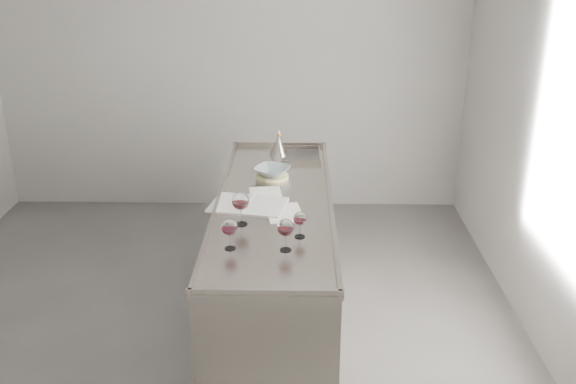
{
  "coord_description": "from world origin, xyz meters",
  "views": [
    {
      "loc": [
        0.66,
        -3.59,
        2.55
      ],
      "look_at": [
        0.59,
        0.26,
        1.02
      ],
      "focal_mm": 40.0,
      "sensor_mm": 36.0,
      "label": 1
    }
  ],
  "objects_px": {
    "wine_glass_left": "(229,228)",
    "ceramic_bowl": "(272,171)",
    "notebook": "(248,205)",
    "wine_funnel": "(279,147)",
    "wine_glass_small": "(300,219)",
    "counter": "(275,264)",
    "wine_glass_right": "(286,228)",
    "wine_glass_middle": "(241,202)"
  },
  "relations": [
    {
      "from": "counter",
      "to": "wine_glass_right",
      "type": "relative_size",
      "value": 12.9
    },
    {
      "from": "wine_glass_middle",
      "to": "wine_glass_right",
      "type": "height_order",
      "value": "wine_glass_middle"
    },
    {
      "from": "ceramic_bowl",
      "to": "wine_glass_right",
      "type": "bearing_deg",
      "value": -84.05
    },
    {
      "from": "wine_glass_left",
      "to": "wine_glass_middle",
      "type": "xyz_separation_m",
      "value": [
        0.03,
        0.32,
        0.02
      ]
    },
    {
      "from": "counter",
      "to": "wine_glass_right",
      "type": "xyz_separation_m",
      "value": [
        0.09,
        -0.71,
        0.6
      ]
    },
    {
      "from": "notebook",
      "to": "ceramic_bowl",
      "type": "distance_m",
      "value": 0.54
    },
    {
      "from": "wine_glass_middle",
      "to": "wine_funnel",
      "type": "bearing_deg",
      "value": 82.0
    },
    {
      "from": "counter",
      "to": "wine_glass_right",
      "type": "distance_m",
      "value": 0.94
    },
    {
      "from": "wine_glass_left",
      "to": "wine_funnel",
      "type": "height_order",
      "value": "wine_funnel"
    },
    {
      "from": "notebook",
      "to": "wine_funnel",
      "type": "height_order",
      "value": "wine_funnel"
    },
    {
      "from": "wine_glass_middle",
      "to": "wine_funnel",
      "type": "height_order",
      "value": "wine_funnel"
    },
    {
      "from": "counter",
      "to": "wine_funnel",
      "type": "distance_m",
      "value": 1.09
    },
    {
      "from": "counter",
      "to": "wine_glass_small",
      "type": "xyz_separation_m",
      "value": [
        0.17,
        -0.54,
        0.58
      ]
    },
    {
      "from": "wine_glass_small",
      "to": "ceramic_bowl",
      "type": "relative_size",
      "value": 0.64
    },
    {
      "from": "wine_glass_left",
      "to": "wine_glass_small",
      "type": "bearing_deg",
      "value": 22.0
    },
    {
      "from": "wine_funnel",
      "to": "notebook",
      "type": "bearing_deg",
      "value": -99.17
    },
    {
      "from": "wine_glass_middle",
      "to": "ceramic_bowl",
      "type": "height_order",
      "value": "wine_glass_middle"
    },
    {
      "from": "notebook",
      "to": "ceramic_bowl",
      "type": "relative_size",
      "value": 2.16
    },
    {
      "from": "wine_glass_small",
      "to": "wine_glass_right",
      "type": "bearing_deg",
      "value": -114.62
    },
    {
      "from": "notebook",
      "to": "wine_glass_middle",
      "type": "bearing_deg",
      "value": -82.82
    },
    {
      "from": "wine_glass_middle",
      "to": "wine_glass_right",
      "type": "relative_size",
      "value": 1.12
    },
    {
      "from": "wine_glass_small",
      "to": "notebook",
      "type": "bearing_deg",
      "value": 126.26
    },
    {
      "from": "counter",
      "to": "wine_funnel",
      "type": "bearing_deg",
      "value": 89.94
    },
    {
      "from": "wine_glass_left",
      "to": "ceramic_bowl",
      "type": "relative_size",
      "value": 0.72
    },
    {
      "from": "wine_glass_left",
      "to": "wine_glass_middle",
      "type": "relative_size",
      "value": 0.85
    },
    {
      "from": "wine_glass_middle",
      "to": "wine_glass_small",
      "type": "relative_size",
      "value": 1.34
    },
    {
      "from": "wine_glass_small",
      "to": "counter",
      "type": "bearing_deg",
      "value": 107.29
    },
    {
      "from": "wine_glass_left",
      "to": "wine_glass_right",
      "type": "xyz_separation_m",
      "value": [
        0.31,
        -0.01,
        0.01
      ]
    },
    {
      "from": "counter",
      "to": "wine_glass_left",
      "type": "distance_m",
      "value": 0.94
    },
    {
      "from": "wine_funnel",
      "to": "ceramic_bowl",
      "type": "bearing_deg",
      "value": -93.49
    },
    {
      "from": "notebook",
      "to": "wine_glass_small",
      "type": "bearing_deg",
      "value": -42.78
    },
    {
      "from": "wine_glass_right",
      "to": "wine_glass_small",
      "type": "relative_size",
      "value": 1.2
    },
    {
      "from": "wine_glass_right",
      "to": "notebook",
      "type": "xyz_separation_m",
      "value": [
        -0.26,
        0.63,
        -0.13
      ]
    },
    {
      "from": "notebook",
      "to": "ceramic_bowl",
      "type": "xyz_separation_m",
      "value": [
        0.14,
        0.53,
        0.04
      ]
    },
    {
      "from": "wine_glass_small",
      "to": "notebook",
      "type": "xyz_separation_m",
      "value": [
        -0.33,
        0.46,
        -0.1
      ]
    },
    {
      "from": "wine_glass_small",
      "to": "notebook",
      "type": "distance_m",
      "value": 0.57
    },
    {
      "from": "counter",
      "to": "wine_funnel",
      "type": "xyz_separation_m",
      "value": [
        0.0,
        0.95,
        0.54
      ]
    },
    {
      "from": "notebook",
      "to": "wine_funnel",
      "type": "bearing_deg",
      "value": 91.79
    },
    {
      "from": "wine_glass_left",
      "to": "wine_funnel",
      "type": "distance_m",
      "value": 1.66
    },
    {
      "from": "counter",
      "to": "notebook",
      "type": "distance_m",
      "value": 0.51
    },
    {
      "from": "wine_glass_left",
      "to": "wine_funnel",
      "type": "relative_size",
      "value": 0.8
    },
    {
      "from": "wine_glass_small",
      "to": "wine_funnel",
      "type": "height_order",
      "value": "wine_funnel"
    }
  ]
}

